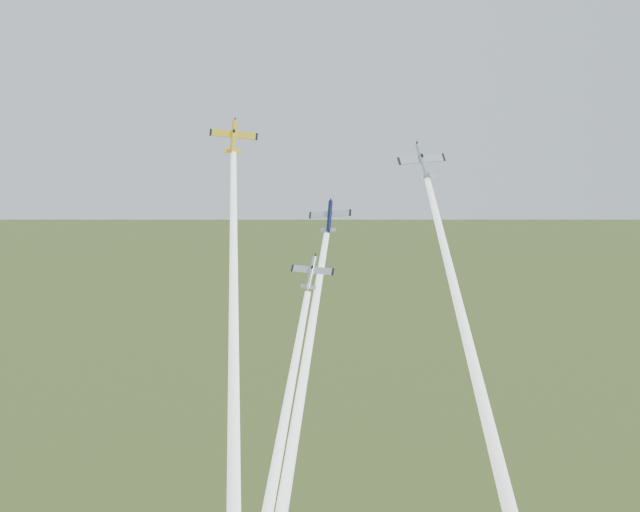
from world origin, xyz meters
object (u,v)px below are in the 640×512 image
(plane_yellow, at_px, (233,137))
(plane_navy, at_px, (330,216))
(plane_silver_low, at_px, (312,272))
(plane_silver_right, at_px, (423,162))

(plane_yellow, distance_m, plane_navy, 21.55)
(plane_silver_low, bearing_deg, plane_yellow, 144.39)
(plane_silver_low, bearing_deg, plane_navy, 92.29)
(plane_navy, xyz_separation_m, plane_silver_low, (-2.13, -10.83, -7.34))
(plane_yellow, bearing_deg, plane_silver_right, -19.01)
(plane_yellow, height_order, plane_silver_right, plane_yellow)
(plane_silver_right, bearing_deg, plane_navy, 158.53)
(plane_silver_right, xyz_separation_m, plane_silver_low, (-16.99, -10.62, -16.19))
(plane_navy, height_order, plane_silver_low, plane_navy)
(plane_yellow, distance_m, plane_silver_right, 32.10)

